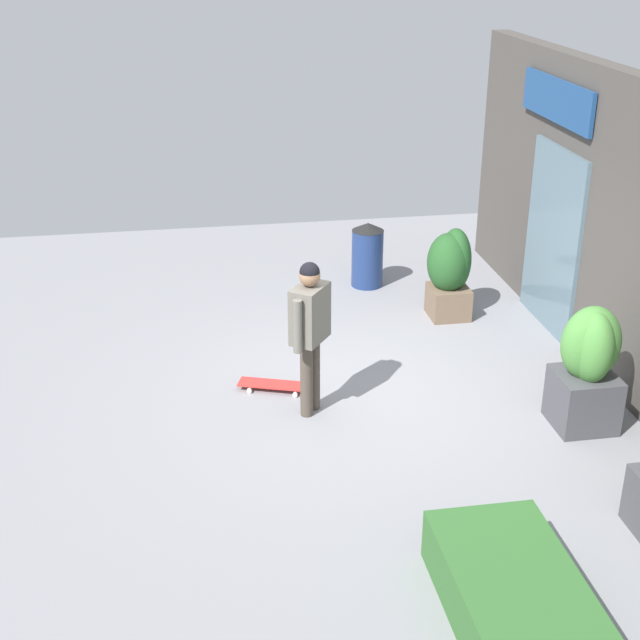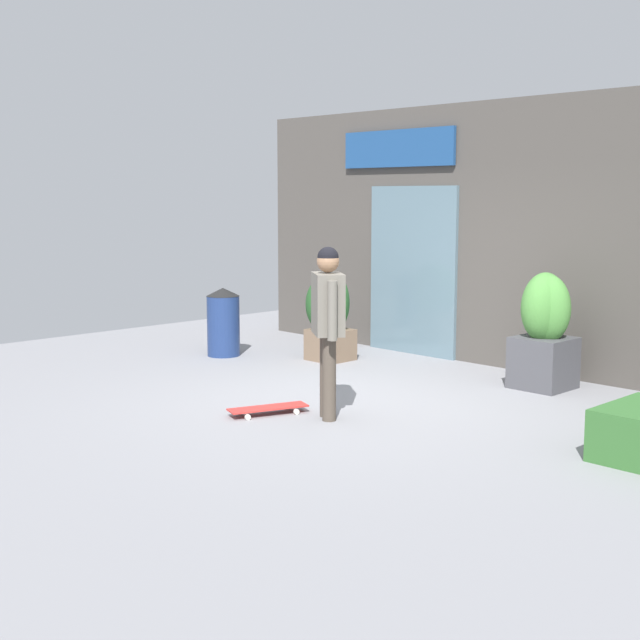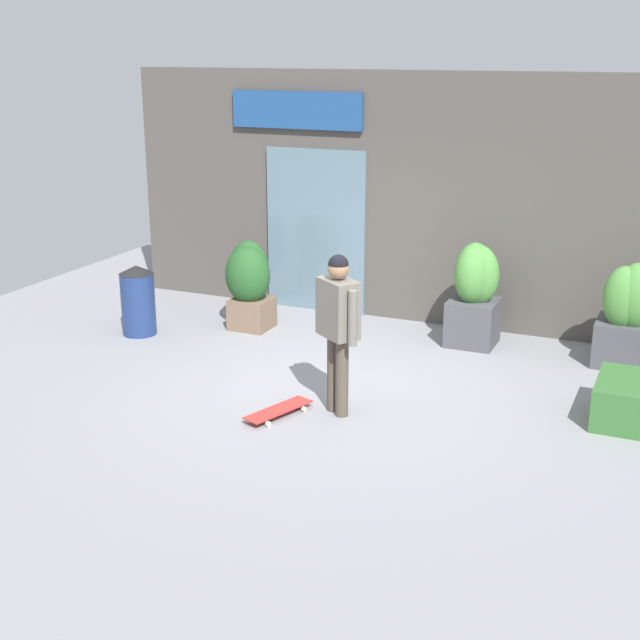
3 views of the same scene
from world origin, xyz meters
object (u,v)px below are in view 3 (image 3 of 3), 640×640
skateboarder (338,318)px  trash_bin (138,300)px  planter_box_left (626,316)px  planter_box_mid (475,291)px  skateboard (278,410)px  planter_box_right (249,281)px

skateboarder → trash_bin: size_ratio=1.81×
planter_box_left → trash_bin: 5.93m
planter_box_mid → planter_box_left: bearing=-1.8°
skateboard → trash_bin: (-2.79, 1.62, 0.39)m
planter_box_mid → trash_bin: (-4.02, -1.33, -0.23)m
skateboard → trash_bin: size_ratio=0.89×
planter_box_mid → trash_bin: planter_box_mid is taller
trash_bin → skateboard: bearing=-30.2°
trash_bin → planter_box_mid: bearing=18.3°
skateboarder → planter_box_mid: bearing=-159.5°
planter_box_left → planter_box_right: bearing=-174.3°
skateboard → planter_box_right: 2.98m
planter_box_right → planter_box_mid: bearing=10.3°
planter_box_left → planter_box_mid: (-1.78, 0.06, 0.08)m
planter_box_mid → planter_box_right: bearing=-169.7°
skateboarder → planter_box_left: 3.61m
skateboard → planter_box_right: planter_box_right is taller
planter_box_left → planter_box_right: size_ratio=1.08×
skateboard → trash_bin: bearing=-100.6°
planter_box_left → planter_box_right: planter_box_left is taller
trash_bin → planter_box_right: bearing=34.7°
planter_box_left → planter_box_mid: size_ratio=0.97×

